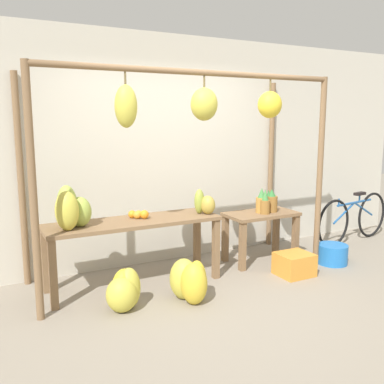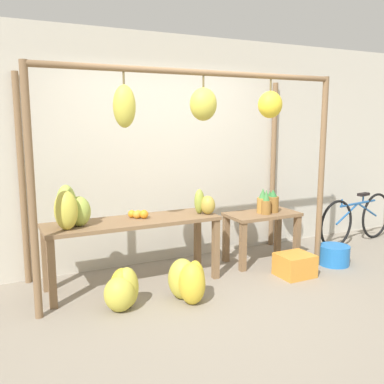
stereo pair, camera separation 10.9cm
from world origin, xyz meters
name	(u,v)px [view 1 (the left image)]	position (x,y,z in m)	size (l,w,h in m)	color
ground_plane	(227,306)	(0.00, 0.00, 0.00)	(20.00, 20.00, 0.00)	gray
shop_wall_back	(160,151)	(0.00, 1.60, 1.40)	(8.00, 0.08, 2.80)	beige
stall_awning	(196,132)	(0.05, 0.74, 1.66)	(3.36, 1.12, 2.27)	brown
display_table_main	(134,230)	(-0.61, 0.93, 0.62)	(1.87, 0.55, 0.72)	brown
display_table_side	(261,224)	(1.09, 0.96, 0.49)	(0.91, 0.49, 0.63)	brown
banana_pile_on_table	(71,210)	(-1.26, 0.89, 0.91)	(0.45, 0.43, 0.42)	#9EB247
orange_pile	(139,214)	(-0.53, 0.98, 0.77)	(0.20, 0.18, 0.10)	orange
pineapple_cluster	(267,202)	(1.16, 0.95, 0.76)	(0.29, 0.23, 0.31)	#A3702D
banana_pile_ground_left	(125,291)	(-0.90, 0.39, 0.19)	(0.42, 0.40, 0.40)	gold
banana_pile_ground_right	(190,281)	(-0.26, 0.28, 0.21)	(0.41, 0.54, 0.42)	yellow
fruit_crate_white	(294,264)	(1.14, 0.36, 0.13)	(0.39, 0.35, 0.26)	orange
blue_bucket	(332,254)	(1.83, 0.46, 0.12)	(0.37, 0.37, 0.24)	blue
parked_bicycle	(354,218)	(2.82, 1.03, 0.36)	(1.63, 0.29, 0.73)	black
papaya_pile	(204,203)	(0.21, 0.86, 0.85)	(0.27, 0.27, 0.28)	#B2993D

